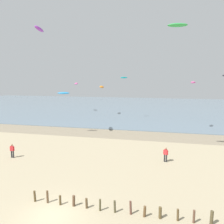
{
  "coord_description": "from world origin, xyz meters",
  "views": [
    {
      "loc": [
        7.08,
        -12.57,
        9.51
      ],
      "look_at": [
        1.73,
        11.77,
        5.67
      ],
      "focal_mm": 34.39,
      "sensor_mm": 36.0,
      "label": 1
    }
  ],
  "objects_px": {
    "kite_aloft_1": "(63,93)",
    "kite_aloft_6": "(178,25)",
    "person_nearest_camera": "(12,150)",
    "kite_aloft_9": "(76,84)",
    "kite_aloft_7": "(124,78)",
    "person_left_flank": "(166,154)",
    "kite_aloft_4": "(39,29)",
    "kite_aloft_5": "(102,87)",
    "kite_aloft_10": "(193,82)"
  },
  "relations": [
    {
      "from": "person_nearest_camera",
      "to": "kite_aloft_1",
      "type": "relative_size",
      "value": 0.84
    },
    {
      "from": "person_nearest_camera",
      "to": "person_left_flank",
      "type": "bearing_deg",
      "value": 8.3
    },
    {
      "from": "kite_aloft_7",
      "to": "kite_aloft_4",
      "type": "bearing_deg",
      "value": 26.46
    },
    {
      "from": "person_nearest_camera",
      "to": "person_left_flank",
      "type": "distance_m",
      "value": 18.4
    },
    {
      "from": "person_nearest_camera",
      "to": "person_left_flank",
      "type": "relative_size",
      "value": 1.0
    },
    {
      "from": "person_left_flank",
      "to": "kite_aloft_5",
      "type": "height_order",
      "value": "kite_aloft_5"
    },
    {
      "from": "kite_aloft_4",
      "to": "kite_aloft_6",
      "type": "relative_size",
      "value": 1.38
    },
    {
      "from": "kite_aloft_5",
      "to": "kite_aloft_6",
      "type": "bearing_deg",
      "value": 23.48
    },
    {
      "from": "kite_aloft_6",
      "to": "kite_aloft_7",
      "type": "xyz_separation_m",
      "value": [
        -9.89,
        23.26,
        -5.72
      ]
    },
    {
      "from": "kite_aloft_6",
      "to": "kite_aloft_7",
      "type": "distance_m",
      "value": 25.91
    },
    {
      "from": "person_nearest_camera",
      "to": "kite_aloft_10",
      "type": "distance_m",
      "value": 31.33
    },
    {
      "from": "kite_aloft_7",
      "to": "kite_aloft_10",
      "type": "height_order",
      "value": "kite_aloft_7"
    },
    {
      "from": "person_left_flank",
      "to": "kite_aloft_6",
      "type": "relative_size",
      "value": 0.76
    },
    {
      "from": "kite_aloft_9",
      "to": "kite_aloft_10",
      "type": "xyz_separation_m",
      "value": [
        29.12,
        -16.5,
        0.69
      ]
    },
    {
      "from": "kite_aloft_6",
      "to": "kite_aloft_7",
      "type": "height_order",
      "value": "kite_aloft_6"
    },
    {
      "from": "kite_aloft_6",
      "to": "kite_aloft_9",
      "type": "distance_m",
      "value": 40.72
    },
    {
      "from": "person_nearest_camera",
      "to": "kite_aloft_4",
      "type": "relative_size",
      "value": 0.55
    },
    {
      "from": "kite_aloft_5",
      "to": "kite_aloft_10",
      "type": "relative_size",
      "value": 1.49
    },
    {
      "from": "kite_aloft_1",
      "to": "kite_aloft_5",
      "type": "height_order",
      "value": "kite_aloft_5"
    },
    {
      "from": "person_nearest_camera",
      "to": "kite_aloft_5",
      "type": "bearing_deg",
      "value": 85.22
    },
    {
      "from": "person_left_flank",
      "to": "kite_aloft_9",
      "type": "height_order",
      "value": "kite_aloft_9"
    },
    {
      "from": "person_left_flank",
      "to": "kite_aloft_5",
      "type": "bearing_deg",
      "value": 117.85
    },
    {
      "from": "kite_aloft_9",
      "to": "kite_aloft_4",
      "type": "bearing_deg",
      "value": 166.11
    },
    {
      "from": "person_nearest_camera",
      "to": "kite_aloft_10",
      "type": "xyz_separation_m",
      "value": [
        23.2,
        19.48,
        7.99
      ]
    },
    {
      "from": "person_nearest_camera",
      "to": "person_left_flank",
      "type": "xyz_separation_m",
      "value": [
        18.21,
        2.66,
        0.0
      ]
    },
    {
      "from": "kite_aloft_5",
      "to": "kite_aloft_7",
      "type": "xyz_separation_m",
      "value": [
        6.46,
        -4.15,
        2.36
      ]
    },
    {
      "from": "person_left_flank",
      "to": "kite_aloft_10",
      "type": "height_order",
      "value": "kite_aloft_10"
    },
    {
      "from": "kite_aloft_1",
      "to": "kite_aloft_6",
      "type": "xyz_separation_m",
      "value": [
        17.54,
        -7.07,
        8.39
      ]
    },
    {
      "from": "kite_aloft_7",
      "to": "kite_aloft_6",
      "type": "bearing_deg",
      "value": 75.48
    },
    {
      "from": "kite_aloft_1",
      "to": "kite_aloft_7",
      "type": "distance_m",
      "value": 18.11
    },
    {
      "from": "person_left_flank",
      "to": "kite_aloft_7",
      "type": "xyz_separation_m",
      "value": [
        -9.07,
        25.24,
        8.92
      ]
    },
    {
      "from": "kite_aloft_6",
      "to": "kite_aloft_10",
      "type": "distance_m",
      "value": 16.79
    },
    {
      "from": "kite_aloft_5",
      "to": "kite_aloft_6",
      "type": "distance_m",
      "value": 32.92
    },
    {
      "from": "kite_aloft_1",
      "to": "kite_aloft_4",
      "type": "xyz_separation_m",
      "value": [
        -1.91,
        -3.44,
        9.68
      ]
    },
    {
      "from": "kite_aloft_6",
      "to": "kite_aloft_1",
      "type": "bearing_deg",
      "value": 151.86
    },
    {
      "from": "kite_aloft_4",
      "to": "kite_aloft_6",
      "type": "xyz_separation_m",
      "value": [
        19.46,
        -3.63,
        -1.29
      ]
    },
    {
      "from": "kite_aloft_1",
      "to": "kite_aloft_7",
      "type": "height_order",
      "value": "kite_aloft_7"
    },
    {
      "from": "person_left_flank",
      "to": "kite_aloft_9",
      "type": "bearing_deg",
      "value": 125.91
    },
    {
      "from": "kite_aloft_1",
      "to": "kite_aloft_6",
      "type": "distance_m",
      "value": 20.69
    },
    {
      "from": "person_nearest_camera",
      "to": "kite_aloft_9",
      "type": "xyz_separation_m",
      "value": [
        -5.92,
        35.98,
        7.3
      ]
    },
    {
      "from": "kite_aloft_5",
      "to": "kite_aloft_10",
      "type": "xyz_separation_m",
      "value": [
        20.52,
        -12.56,
        1.43
      ]
    },
    {
      "from": "person_nearest_camera",
      "to": "kite_aloft_4",
      "type": "distance_m",
      "value": 17.95
    },
    {
      "from": "kite_aloft_4",
      "to": "person_left_flank",
      "type": "bearing_deg",
      "value": -120.8
    },
    {
      "from": "kite_aloft_4",
      "to": "kite_aloft_7",
      "type": "height_order",
      "value": "kite_aloft_4"
    },
    {
      "from": "person_left_flank",
      "to": "kite_aloft_5",
      "type": "xyz_separation_m",
      "value": [
        -15.53,
        29.39,
        6.56
      ]
    },
    {
      "from": "kite_aloft_7",
      "to": "person_nearest_camera",
      "type": "bearing_deg",
      "value": 34.3
    },
    {
      "from": "person_left_flank",
      "to": "kite_aloft_4",
      "type": "height_order",
      "value": "kite_aloft_4"
    },
    {
      "from": "person_nearest_camera",
      "to": "kite_aloft_5",
      "type": "relative_size",
      "value": 0.51
    },
    {
      "from": "kite_aloft_6",
      "to": "kite_aloft_4",
      "type": "bearing_deg",
      "value": 163.24
    },
    {
      "from": "person_nearest_camera",
      "to": "kite_aloft_9",
      "type": "bearing_deg",
      "value": 99.35
    }
  ]
}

